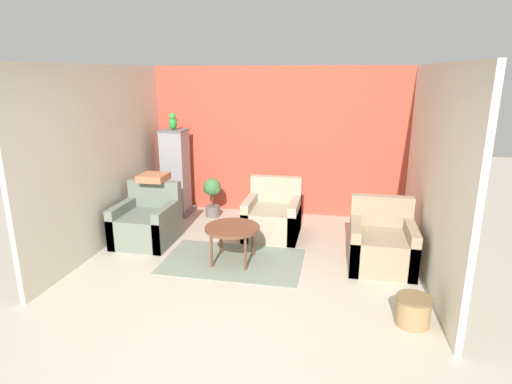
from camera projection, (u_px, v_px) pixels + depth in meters
name	position (u px, v px, depth m)	size (l,w,h in m)	color
ground_plane	(219.00, 328.00, 4.17)	(20.00, 20.00, 0.00)	beige
wall_back_accent	(278.00, 142.00, 7.31)	(4.42, 0.06, 2.51)	#C64C38
wall_left	(103.00, 158.00, 5.97)	(0.06, 3.66, 2.51)	beige
wall_right	(434.00, 172.00, 5.13)	(0.06, 3.66, 2.51)	beige
area_rug	(233.00, 261.00, 5.63)	(1.81, 1.13, 0.01)	gray
coffee_table	(232.00, 230.00, 5.51)	(0.71, 0.71, 0.49)	brown
armchair_left	(147.00, 223.00, 6.24)	(0.80, 0.85, 0.85)	slate
armchair_right	(381.00, 245.00, 5.46)	(0.80, 0.85, 0.85)	#9E896B
armchair_middle	(273.00, 217.00, 6.50)	(0.80, 0.85, 0.85)	tan
birdcage	(176.00, 174.00, 7.38)	(0.52, 0.52, 1.48)	slate
parrot	(173.00, 122.00, 7.14)	(0.13, 0.24, 0.28)	green
potted_plant	(212.00, 193.00, 7.29)	(0.32, 0.29, 0.67)	#66605B
wicker_basket	(413.00, 310.00, 4.20)	(0.35, 0.35, 0.29)	#A37F51
throw_pillow	(154.00, 177.00, 6.37)	(0.40, 0.40, 0.10)	#B2704C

